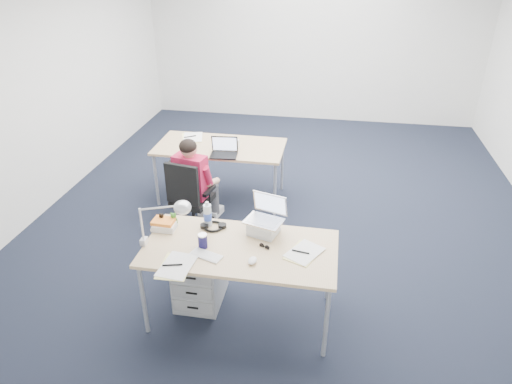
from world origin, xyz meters
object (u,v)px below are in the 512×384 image
desk_far (220,149)px  wireless_keyboard (206,255)px  far_cup (237,143)px  office_chair (192,213)px  sunglasses (264,247)px  computer_mouse (252,261)px  bear_figurine (174,219)px  desk_lamp (157,222)px  drawer_pedestal_near (200,275)px  seated_person (197,183)px  can_koozie (203,241)px  desk_near (240,252)px  cordless_phone (162,220)px  water_bottle (208,214)px  headphones (213,226)px  book_stack (164,224)px  drawer_pedestal_far (189,177)px  dark_laptop (223,147)px  silver_laptop (264,217)px

desk_far → wireless_keyboard: 2.32m
far_cup → office_chair: bearing=-110.6°
sunglasses → computer_mouse: bearing=-81.8°
bear_figurine → sunglasses: bear_figurine is taller
desk_lamp → drawer_pedestal_near: bearing=49.0°
office_chair → sunglasses: office_chair is taller
far_cup → desk_lamp: bearing=-94.6°
seated_person → bear_figurine: (0.14, -1.15, 0.23)m
office_chair → desk_lamp: desk_lamp is taller
can_koozie → wireless_keyboard: bearing=-62.6°
far_cup → desk_near: bearing=-77.1°
cordless_phone → computer_mouse: bearing=-4.0°
water_bottle → desk_lamp: (-0.31, -0.38, 0.12)m
desk_far → office_chair: (-0.12, -0.89, -0.42)m
seated_person → headphones: seated_person is taller
desk_far → book_stack: book_stack is taller
wireless_keyboard → headphones: size_ratio=1.14×
book_stack → can_koozie: bearing=-27.0°
water_bottle → cordless_phone: bearing=-167.8°
water_bottle → drawer_pedestal_far: bearing=113.4°
headphones → can_koozie: bearing=-102.2°
book_stack → dark_laptop: size_ratio=0.64×
silver_laptop → computer_mouse: silver_laptop is taller
office_chair → silver_laptop: size_ratio=2.81×
wireless_keyboard → cordless_phone: (-0.51, 0.37, 0.06)m
silver_laptop → cordless_phone: bearing=-161.0°
desk_near → water_bottle: (-0.35, 0.28, 0.16)m
wireless_keyboard → can_koozie: bearing=136.5°
office_chair → far_cup: 1.08m
silver_laptop → wireless_keyboard: 0.59m
silver_laptop → can_koozie: 0.56m
desk_far → computer_mouse: size_ratio=15.30×
cordless_phone → far_cup: 1.93m
desk_far → bear_figurine: (0.05, -1.89, 0.11)m
water_bottle → sunglasses: bearing=-25.2°
drawer_pedestal_far → desk_lamp: bearing=-77.9°
seated_person → far_cup: seated_person is taller
drawer_pedestal_near → computer_mouse: size_ratio=5.26×
bear_figurine → book_stack: 0.10m
water_bottle → bear_figurine: bearing=-167.5°
wireless_keyboard → desk_lamp: 0.48m
drawer_pedestal_far → headphones: headphones is taller
drawer_pedestal_near → bear_figurine: 0.58m
far_cup → can_koozie: bearing=-85.2°
silver_laptop → can_koozie: bearing=-131.0°
bear_figurine → drawer_pedestal_far: bearing=127.8°
silver_laptop → wireless_keyboard: size_ratio=1.25×
book_stack → far_cup: 1.96m
can_koozie → seated_person: bearing=108.9°
dark_laptop → water_bottle: bearing=-87.0°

